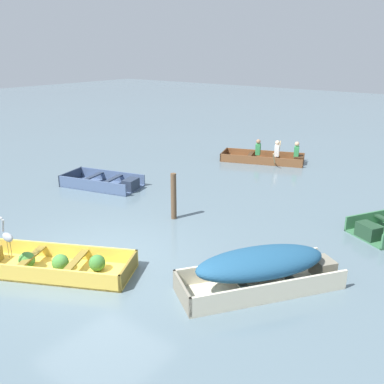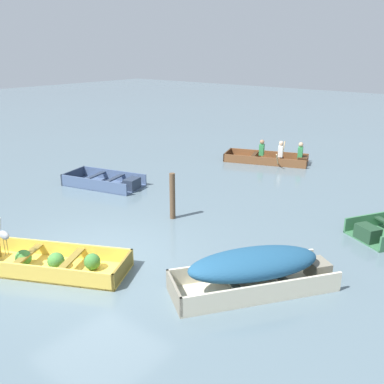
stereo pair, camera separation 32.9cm
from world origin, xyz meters
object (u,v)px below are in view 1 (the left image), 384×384
object	(u,v)px
rowboat_wooden_brown_with_crew	(268,157)
mooring_post	(174,196)
skiff_slate_blue_near_moored	(106,183)
heron_on_dinghy	(7,236)
dinghy_yellow_foreground	(50,264)
skiff_cream_mid_moored	(262,267)

from	to	relation	value
rowboat_wooden_brown_with_crew	mooring_post	distance (m)	7.03
skiff_slate_blue_near_moored	heron_on_dinghy	bearing A→B (deg)	-60.44
skiff_slate_blue_near_moored	dinghy_yellow_foreground	bearing A→B (deg)	-53.16
rowboat_wooden_brown_with_crew	heron_on_dinghy	distance (m)	11.30
skiff_slate_blue_near_moored	mooring_post	bearing A→B (deg)	-11.64
skiff_cream_mid_moored	heron_on_dinghy	xyz separation A→B (m)	(-4.30, -2.61, 0.39)
dinghy_yellow_foreground	rowboat_wooden_brown_with_crew	xyz separation A→B (m)	(-0.66, 10.71, 0.05)
heron_on_dinghy	mooring_post	xyz separation A→B (m)	(0.70, 4.32, -0.22)
skiff_slate_blue_near_moored	rowboat_wooden_brown_with_crew	size ratio (longest dim) A/B	0.81
skiff_cream_mid_moored	mooring_post	distance (m)	3.99
dinghy_yellow_foreground	skiff_slate_blue_near_moored	world-z (taller)	dinghy_yellow_foreground
rowboat_wooden_brown_with_crew	mooring_post	xyz separation A→B (m)	(0.86, -6.96, 0.44)
skiff_slate_blue_near_moored	rowboat_wooden_brown_with_crew	distance (m)	6.79
skiff_slate_blue_near_moored	rowboat_wooden_brown_with_crew	xyz separation A→B (m)	(2.71, 6.23, 0.06)
dinghy_yellow_foreground	heron_on_dinghy	distance (m)	1.03
rowboat_wooden_brown_with_crew	mooring_post	world-z (taller)	mooring_post
skiff_cream_mid_moored	rowboat_wooden_brown_with_crew	xyz separation A→B (m)	(-4.46, 8.67, -0.28)
rowboat_wooden_brown_with_crew	heron_on_dinghy	world-z (taller)	heron_on_dinghy
skiff_slate_blue_near_moored	skiff_cream_mid_moored	bearing A→B (deg)	-18.80
mooring_post	heron_on_dinghy	bearing A→B (deg)	-99.19
dinghy_yellow_foreground	mooring_post	world-z (taller)	mooring_post
dinghy_yellow_foreground	skiff_cream_mid_moored	bearing A→B (deg)	28.31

